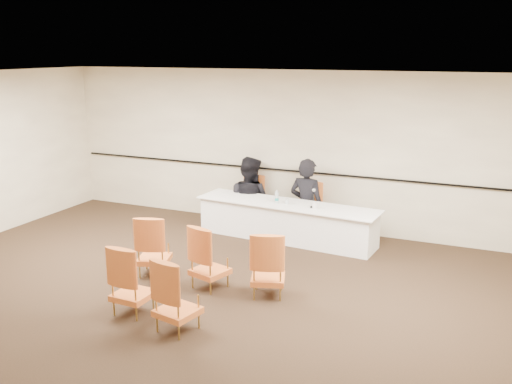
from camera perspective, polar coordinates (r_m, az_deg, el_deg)
floor at (r=7.84m, az=-6.06°, el=-11.42°), size 10.00×10.00×0.00m
ceiling at (r=7.09m, az=-6.69°, el=11.05°), size 10.00×10.00×0.00m
wall_back at (r=10.88m, az=4.23°, el=4.19°), size 10.00×0.04×3.00m
wall_rail at (r=10.92m, az=4.13°, el=2.09°), size 9.80×0.04×0.03m
panel_table at (r=10.34m, az=3.07°, el=-2.95°), size 3.43×1.05×0.68m
panelist_main at (r=10.69m, az=5.08°, el=-1.55°), size 0.74×0.54×1.87m
panelist_main_chair at (r=10.69m, az=5.08°, el=-1.65°), size 0.54×0.54×0.95m
panelist_second at (r=11.23m, az=-0.68°, el=-1.23°), size 1.03×0.86×1.91m
panelist_second_chair at (r=11.21m, az=-0.68°, el=-0.85°), size 0.54×0.54×0.95m
papers at (r=10.05m, az=5.48°, el=-1.48°), size 0.36×0.32×0.00m
microphone at (r=9.95m, az=5.76°, el=-0.73°), size 0.17×0.25×0.31m
water_bottle at (r=10.25m, az=2.09°, el=-0.45°), size 0.08×0.08×0.23m
drinking_glass at (r=10.19m, az=3.11°, el=-0.94°), size 0.07×0.07×0.10m
coffee_cup at (r=9.93m, az=5.87°, el=-1.33°), size 0.11×0.11×0.12m
aud_chair_front_left at (r=8.84m, az=-10.20°, el=-5.23°), size 0.63×0.63×0.95m
aud_chair_front_mid at (r=8.25m, az=-4.65°, el=-6.46°), size 0.62×0.62×0.95m
aud_chair_front_right at (r=7.97m, az=1.22°, el=-7.16°), size 0.63×0.63×0.95m
aud_chair_back_left at (r=7.63m, az=-12.26°, el=-8.49°), size 0.52×0.52×0.95m
aud_chair_back_mid at (r=7.09m, az=-7.89°, el=-10.11°), size 0.59×0.59×0.95m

